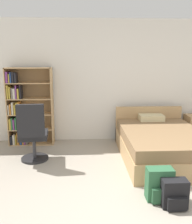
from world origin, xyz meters
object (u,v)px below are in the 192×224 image
object	(u,v)px
bed	(161,143)
backpack_green	(160,185)
bookshelf	(25,109)
backpack_black	(175,194)
office_chair	(33,135)

from	to	relation	value
bed	backpack_green	distance (m)	1.47
bookshelf	backpack_black	distance (m)	3.43
bookshelf	bed	xyz separation A→B (m)	(2.62, -0.89, -0.48)
backpack_black	office_chair	bearing A→B (deg)	143.15
bed	backpack_black	xyz separation A→B (m)	(-0.31, -1.57, -0.10)
office_chair	backpack_black	distance (m)	2.48
bookshelf	backpack_green	size ratio (longest dim) A/B	3.80
backpack_green	bookshelf	bearing A→B (deg)	133.54
bed	backpack_green	world-z (taller)	bed
office_chair	backpack_black	xyz separation A→B (m)	(1.97, -1.48, -0.33)
bookshelf	office_chair	distance (m)	1.07
bookshelf	backpack_black	xyz separation A→B (m)	(2.31, -2.46, -0.58)
bookshelf	backpack_green	bearing A→B (deg)	-46.46
bookshelf	office_chair	world-z (taller)	bookshelf
office_chair	backpack_green	bearing A→B (deg)	-35.44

